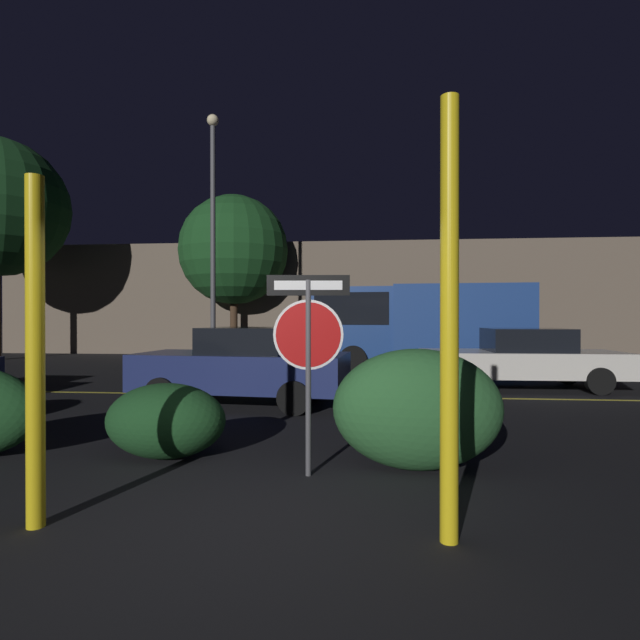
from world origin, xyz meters
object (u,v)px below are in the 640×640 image
at_px(yellow_pole_left, 35,351).
at_px(tree_2, 234,250).
at_px(stop_sign, 308,334).
at_px(hedge_bush_2, 166,421).
at_px(hedge_bush_3, 417,409).
at_px(passing_car_2, 243,366).
at_px(street_lamp, 213,223).
at_px(delivery_truck, 413,321).
at_px(yellow_pole_right, 449,320).
at_px(passing_car_3, 522,359).

relative_size(yellow_pole_left, tree_2, 0.41).
height_order(stop_sign, hedge_bush_2, stop_sign).
bearing_deg(hedge_bush_3, tree_2, 112.10).
xyz_separation_m(passing_car_2, street_lamp, (-2.45, 5.93, 3.93)).
bearing_deg(delivery_truck, stop_sign, 172.56).
xyz_separation_m(delivery_truck, tree_2, (-7.15, 5.11, 3.01)).
bearing_deg(yellow_pole_right, delivery_truck, 86.08).
distance_m(passing_car_3, delivery_truck, 4.41).
bearing_deg(street_lamp, yellow_pole_right, -64.70).
height_order(stop_sign, passing_car_2, stop_sign).
bearing_deg(tree_2, hedge_bush_3, -67.90).
xyz_separation_m(yellow_pole_right, passing_car_3, (3.05, 8.40, -0.97)).
xyz_separation_m(yellow_pole_right, hedge_bush_3, (-0.06, 1.80, -1.01)).
bearing_deg(passing_car_3, delivery_truck, 30.57).
bearing_deg(stop_sign, tree_2, 103.22).
distance_m(hedge_bush_3, street_lamp, 11.85).
height_order(stop_sign, street_lamp, street_lamp).
distance_m(stop_sign, yellow_pole_left, 2.54).
relative_size(stop_sign, street_lamp, 0.27).
distance_m(stop_sign, tree_2, 16.83).
bearing_deg(passing_car_2, yellow_pole_right, -146.15).
height_order(yellow_pole_right, passing_car_2, yellow_pole_right).
distance_m(street_lamp, tree_2, 5.73).
bearing_deg(passing_car_2, hedge_bush_2, -174.75).
relative_size(yellow_pole_right, delivery_truck, 0.50).
bearing_deg(passing_car_2, hedge_bush_3, -136.71).
distance_m(delivery_truck, street_lamp, 7.04).
height_order(hedge_bush_2, passing_car_2, passing_car_2).
relative_size(yellow_pole_left, hedge_bush_2, 1.97).
bearing_deg(delivery_truck, yellow_pole_right, 179.67).
bearing_deg(hedge_bush_3, yellow_pole_left, -150.49).
xyz_separation_m(hedge_bush_3, passing_car_3, (3.12, 6.60, 0.04)).
distance_m(delivery_truck, tree_2, 9.29).
bearing_deg(yellow_pole_right, hedge_bush_2, 146.92).
relative_size(hedge_bush_3, passing_car_2, 0.44).
bearing_deg(hedge_bush_2, passing_car_2, 89.55).
distance_m(yellow_pole_left, passing_car_3, 10.58).
distance_m(hedge_bush_2, street_lamp, 10.74).
relative_size(stop_sign, hedge_bush_3, 1.14).
height_order(hedge_bush_2, tree_2, tree_2).
distance_m(passing_car_2, passing_car_3, 6.67).
height_order(stop_sign, hedge_bush_3, stop_sign).
bearing_deg(yellow_pole_right, stop_sign, 130.29).
distance_m(hedge_bush_2, delivery_truck, 10.90).
bearing_deg(delivery_truck, passing_car_2, 152.98).
xyz_separation_m(passing_car_2, tree_2, (-3.32, 11.60, 3.83)).
bearing_deg(tree_2, delivery_truck, -35.55).
distance_m(yellow_pole_left, tree_2, 17.80).
bearing_deg(passing_car_2, street_lamp, 28.15).
distance_m(yellow_pole_left, hedge_bush_3, 3.79).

